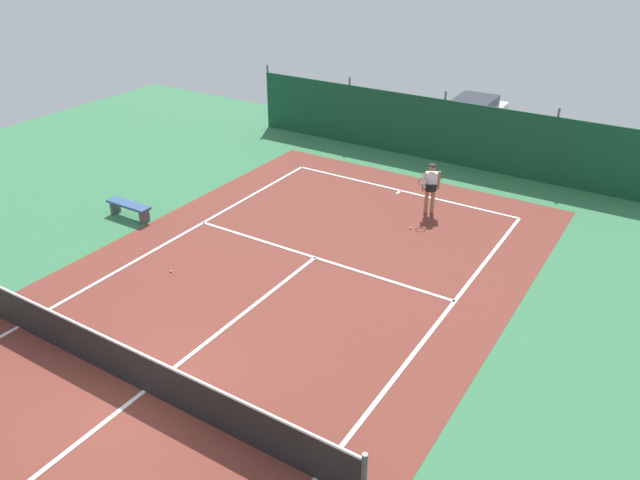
{
  "coord_description": "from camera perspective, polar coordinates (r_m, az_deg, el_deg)",
  "views": [
    {
      "loc": [
        8.12,
        -6.27,
        8.61
      ],
      "look_at": [
        0.45,
        5.94,
        0.9
      ],
      "focal_mm": 34.9,
      "sensor_mm": 36.0,
      "label": 1
    }
  ],
  "objects": [
    {
      "name": "tennis_ball_midcourt",
      "position": [
        19.06,
        8.25,
        1.08
      ],
      "size": [
        0.07,
        0.07,
        0.07
      ],
      "primitive_type": "sphere",
      "color": "#CCDB33",
      "rests_on": "ground"
    },
    {
      "name": "tennis_ball_near_player",
      "position": [
        17.11,
        -13.51,
        -2.81
      ],
      "size": [
        0.07,
        0.07,
        0.07
      ],
      "primitive_type": "sphere",
      "color": "#CCDB33",
      "rests_on": "ground"
    },
    {
      "name": "tennis_player",
      "position": [
        19.83,
        10.12,
        5.0
      ],
      "size": [
        0.56,
        0.83,
        1.64
      ],
      "rotation": [
        0.0,
        0.0,
        3.61
      ],
      "color": "#9E7051",
      "rests_on": "ground"
    },
    {
      "name": "court_surface",
      "position": [
        13.39,
        -15.76,
        -13.17
      ],
      "size": [
        11.02,
        26.6,
        0.01
      ],
      "color": "brown",
      "rests_on": "ground"
    },
    {
      "name": "tennis_net",
      "position": [
        13.07,
        -16.05,
        -11.49
      ],
      "size": [
        10.12,
        0.1,
        1.1
      ],
      "color": "black",
      "rests_on": "ground"
    },
    {
      "name": "courtside_bench",
      "position": [
        20.34,
        -17.12,
        2.93
      ],
      "size": [
        1.6,
        0.4,
        0.49
      ],
      "color": "#335184",
      "rests_on": "ground"
    },
    {
      "name": "parked_car",
      "position": [
        27.41,
        13.88,
        10.86
      ],
      "size": [
        2.1,
        4.25,
        1.68
      ],
      "rotation": [
        0.0,
        0.0,
        3.17
      ],
      "color": "silver",
      "rests_on": "ground"
    },
    {
      "name": "ground_plane",
      "position": [
        13.39,
        -15.76,
        -13.18
      ],
      "size": [
        36.0,
        36.0,
        0.0
      ],
      "primitive_type": "plane",
      "color": "#387A4C"
    },
    {
      "name": "back_fence",
      "position": [
        24.8,
        11.41,
        8.9
      ],
      "size": [
        16.3,
        0.98,
        2.7
      ],
      "color": "#14472D",
      "rests_on": "ground"
    }
  ]
}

